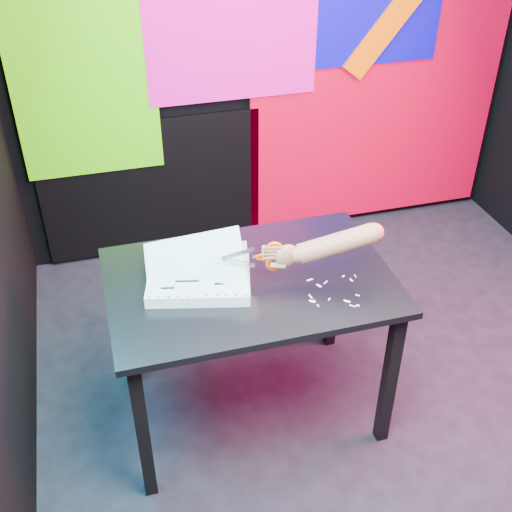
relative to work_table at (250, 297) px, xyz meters
name	(u,v)px	position (x,y,z in m)	size (l,w,h in m)	color
room	(397,130)	(0.54, -0.06, 0.70)	(3.01, 3.01, 2.71)	#23242F
backdrop	(285,92)	(0.60, 1.40, 0.30)	(2.88, 0.05, 2.08)	#BA0020
work_table	(250,297)	(0.00, 0.00, 0.00)	(1.14, 0.76, 0.75)	black
printout_stack	(199,279)	(-0.20, 0.02, 0.12)	(0.46, 0.38, 0.21)	silver
scissors	(270,257)	(0.07, -0.06, 0.23)	(0.23, 0.05, 0.13)	silver
hand_forearm	(328,245)	(0.28, -0.10, 0.27)	(0.45, 0.14, 0.18)	#9A553E
paper_clippings	(330,292)	(0.28, -0.17, 0.10)	(0.24, 0.21, 0.00)	silver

